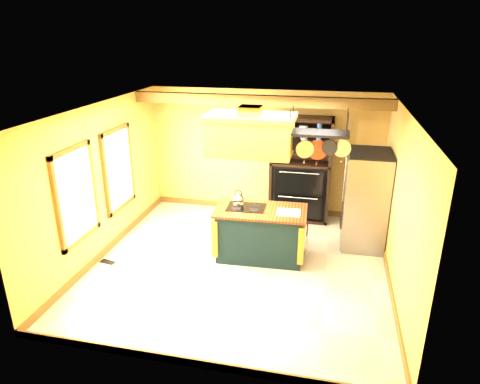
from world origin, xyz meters
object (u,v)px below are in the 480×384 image
at_px(hutch, 300,180).
at_px(kitchen_island, 260,233).
at_px(refrigerator, 365,202).
at_px(range_hood, 250,134).
at_px(pot_rack, 318,139).

bearing_deg(hutch, kitchen_island, -105.45).
height_order(refrigerator, hutch, hutch).
height_order(range_hood, refrigerator, range_hood).
bearing_deg(hutch, refrigerator, -37.95).
bearing_deg(kitchen_island, refrigerator, 23.66).
bearing_deg(pot_rack, refrigerator, 44.23).
relative_size(kitchen_island, refrigerator, 0.91).
relative_size(range_hood, pot_rack, 1.42).
bearing_deg(refrigerator, hutch, 142.05).
bearing_deg(refrigerator, pot_rack, -135.77).
distance_m(kitchen_island, hutch, 1.99).
relative_size(pot_rack, hutch, 0.47).
distance_m(range_hood, hutch, 2.45).
bearing_deg(pot_rack, hutch, 101.62).
xyz_separation_m(range_hood, hutch, (0.72, 1.89, -1.39)).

